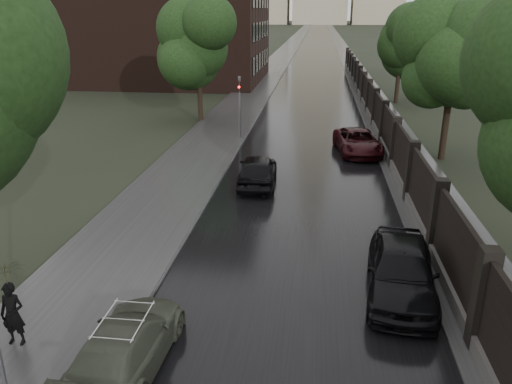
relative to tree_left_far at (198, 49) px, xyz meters
name	(u,v)px	position (x,y,z in m)	size (l,w,h in m)	color
road	(318,32)	(8.00, 160.00, -5.23)	(8.00, 420.00, 0.02)	black
sidewalk_left	(302,32)	(2.00, 160.00, -5.16)	(4.00, 420.00, 0.16)	#2D2D2D
verge_right	(333,32)	(13.50, 160.00, -5.20)	(3.00, 420.00, 0.08)	#2D2D2D
fence_right	(372,107)	(12.60, 2.01, -4.23)	(0.45, 75.72, 2.70)	#383533
tree_left_far	(198,49)	(0.00, 0.00, 0.00)	(4.25, 4.25, 7.39)	black
tree_right_b	(453,68)	(15.50, -8.00, -0.29)	(4.08, 4.08, 7.01)	black
tree_right_c	(401,45)	(15.50, 10.00, -0.29)	(4.08, 4.08, 7.01)	black
traffic_light	(240,102)	(3.70, -5.01, -2.84)	(0.16, 0.32, 4.00)	#59595E
volga_sedan	(126,345)	(4.40, -26.73, -4.61)	(1.77, 4.34, 1.26)	#424739
hatchback_left	(257,170)	(5.85, -13.61, -4.50)	(1.75, 4.34, 1.48)	black
car_right_near	(402,270)	(11.11, -22.71, -4.44)	(1.90, 4.72, 1.61)	black
car_right_far	(358,142)	(10.93, -7.35, -4.56)	(2.26, 4.90, 1.36)	black
pedestrian_umbrella	(6,282)	(1.47, -26.37, -3.39)	(0.96, 0.98, 2.55)	black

